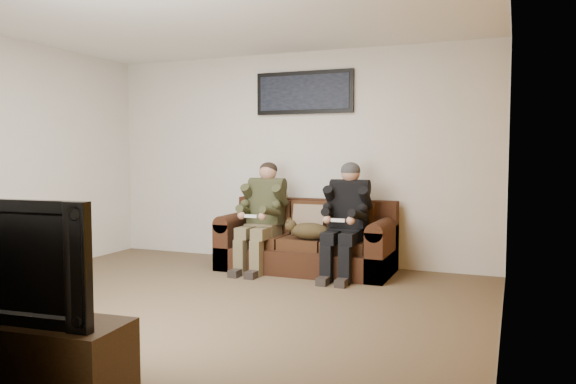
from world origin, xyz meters
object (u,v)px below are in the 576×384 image
at_px(person_right, 346,213).
at_px(television, 13,258).
at_px(person_left, 262,210).
at_px(tv_stand, 17,354).
at_px(sofa, 308,244).
at_px(cat, 308,231).
at_px(framed_poster, 304,93).

distance_m(person_right, television, 3.72).
relative_size(person_left, television, 1.05).
bearing_deg(tv_stand, sofa, 79.25).
bearing_deg(person_right, person_left, -179.98).
xyz_separation_m(sofa, person_left, (-0.51, -0.16, 0.39)).
height_order(cat, tv_stand, cat).
height_order(person_right, television, person_right).
relative_size(sofa, person_left, 1.58).
height_order(cat, framed_poster, framed_poster).
height_order(sofa, person_left, person_left).
xyz_separation_m(cat, television, (-0.50, -3.51, 0.27)).
xyz_separation_m(cat, framed_poster, (-0.30, 0.66, 1.60)).
height_order(sofa, tv_stand, sofa).
xyz_separation_m(sofa, television, (-0.40, -3.77, 0.46)).
bearing_deg(person_right, television, -104.17).
relative_size(person_left, cat, 1.90).
relative_size(cat, tv_stand, 0.49).
height_order(person_left, cat, person_left).
distance_m(person_left, cat, 0.65).
bearing_deg(sofa, television, -96.09).
distance_m(sofa, person_right, 0.66).
xyz_separation_m(person_right, cat, (-0.41, -0.10, -0.20)).
bearing_deg(cat, television, -98.14).
distance_m(sofa, cat, 0.34).
bearing_deg(person_left, framed_poster, 61.15).
distance_m(sofa, television, 3.82).
bearing_deg(cat, person_right, 13.48).
distance_m(person_left, television, 3.61).
relative_size(cat, television, 0.55).
bearing_deg(television, cat, 77.19).
bearing_deg(television, sofa, 79.25).
distance_m(person_left, person_right, 1.02).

